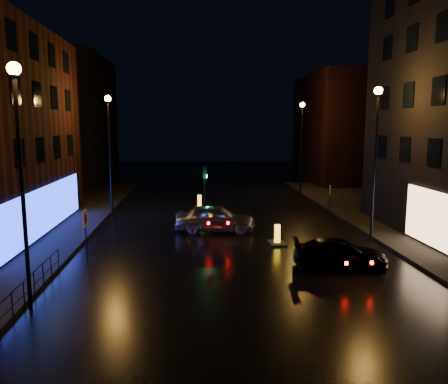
{
  "coord_description": "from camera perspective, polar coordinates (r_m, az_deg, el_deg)",
  "views": [
    {
      "loc": [
        -2.11,
        -16.96,
        6.34
      ],
      "look_at": [
        -0.4,
        6.08,
        2.8
      ],
      "focal_mm": 35.0,
      "sensor_mm": 36.0,
      "label": 1
    }
  ],
  "objects": [
    {
      "name": "dark_sedan",
      "position": [
        20.63,
        14.91,
        -7.71
      ],
      "size": [
        4.42,
        2.25,
        1.23
      ],
      "primitive_type": "imported",
      "rotation": [
        0.0,
        0.0,
        1.44
      ],
      "color": "black",
      "rests_on": "ground"
    },
    {
      "name": "guard_railing",
      "position": [
        17.91,
        -23.6,
        -10.26
      ],
      "size": [
        0.05,
        6.04,
        1.0
      ],
      "color": "black",
      "rests_on": "ground"
    },
    {
      "name": "building_far_left",
      "position": [
        53.79,
        -19.45,
        8.93
      ],
      "size": [
        8.0,
        16.0,
        14.0
      ],
      "primitive_type": "cube",
      "color": "black",
      "rests_on": "ground"
    },
    {
      "name": "bollard_near",
      "position": [
        23.79,
        6.96,
        -6.22
      ],
      "size": [
        0.89,
        1.28,
        1.07
      ],
      "rotation": [
        0.0,
        0.0,
        0.06
      ],
      "color": "black",
      "rests_on": "ground"
    },
    {
      "name": "street_lamp_rfar",
      "position": [
        40.21,
        10.11,
        7.47
      ],
      "size": [
        0.44,
        0.44,
        8.37
      ],
      "color": "black",
      "rests_on": "ground"
    },
    {
      "name": "traffic_signal",
      "position": [
        31.52,
        -2.52,
        -1.97
      ],
      "size": [
        1.4,
        2.4,
        3.45
      ],
      "color": "black",
      "rests_on": "ground"
    },
    {
      "name": "bollard_far",
      "position": [
        33.64,
        -3.21,
        -1.77
      ],
      "size": [
        0.97,
        1.29,
        1.03
      ],
      "rotation": [
        0.0,
        0.0,
        -0.16
      ],
      "color": "black",
      "rests_on": "ground"
    },
    {
      "name": "street_lamp_rnear",
      "position": [
        25.02,
        19.22,
        6.45
      ],
      "size": [
        0.44,
        0.44,
        8.37
      ],
      "color": "black",
      "rests_on": "ground"
    },
    {
      "name": "building_far_right",
      "position": [
        51.87,
        15.17,
        8.04
      ],
      "size": [
        8.0,
        14.0,
        12.0
      ],
      "primitive_type": "cube",
      "color": "black",
      "rests_on": "ground"
    },
    {
      "name": "street_lamp_lnear",
      "position": [
        16.03,
        -25.15,
        5.11
      ],
      "size": [
        0.44,
        0.44,
        8.37
      ],
      "color": "black",
      "rests_on": "ground"
    },
    {
      "name": "road_sign_right",
      "position": [
        32.6,
        13.68,
        -0.06
      ],
      "size": [
        0.2,
        0.47,
        2.01
      ],
      "rotation": [
        0.0,
        0.0,
        2.8
      ],
      "color": "black",
      "rests_on": "ground"
    },
    {
      "name": "silver_hatchback",
      "position": [
        26.29,
        -1.13,
        -3.43
      ],
      "size": [
        4.97,
        2.53,
        1.62
      ],
      "primitive_type": "imported",
      "rotation": [
        0.0,
        0.0,
        1.44
      ],
      "color": "#A7A9AE",
      "rests_on": "ground"
    },
    {
      "name": "ground",
      "position": [
        18.23,
        2.72,
        -11.65
      ],
      "size": [
        120.0,
        120.0,
        0.0
      ],
      "primitive_type": "plane",
      "color": "black",
      "rests_on": "ground"
    },
    {
      "name": "road_sign_left",
      "position": [
        21.36,
        -17.66,
        -3.89
      ],
      "size": [
        0.08,
        0.59,
        2.45
      ],
      "rotation": [
        0.0,
        0.0,
        -0.02
      ],
      "color": "black",
      "rests_on": "ground"
    },
    {
      "name": "street_lamp_lfar",
      "position": [
        31.49,
        -14.77,
        7.01
      ],
      "size": [
        0.44,
        0.44,
        8.37
      ],
      "color": "black",
      "rests_on": "ground"
    }
  ]
}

